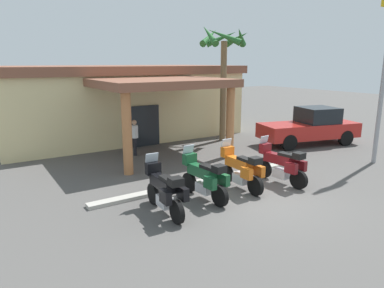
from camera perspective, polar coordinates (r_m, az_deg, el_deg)
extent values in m
plane|color=#514F4C|center=(11.65, 11.12, -8.62)|extent=(80.00, 80.00, 0.00)
cube|color=beige|center=(21.37, -11.80, 6.21)|extent=(13.24, 6.90, 3.61)
cube|color=#1E2328|center=(18.35, -7.90, 2.88)|extent=(1.80, 0.13, 2.10)
cube|color=brown|center=(16.13, -4.89, 9.80)|extent=(5.82, 4.56, 0.35)
cylinder|color=#B27042|center=(13.66, -10.41, 1.58)|extent=(0.37, 0.37, 3.18)
cylinder|color=#B27042|center=(16.13, 6.16, 3.47)|extent=(0.37, 0.37, 3.18)
cube|color=brown|center=(21.23, -12.06, 11.64)|extent=(13.64, 7.30, 0.44)
cylinder|color=black|center=(10.98, -6.22, -7.97)|extent=(0.18, 0.67, 0.66)
cylinder|color=black|center=(9.69, -2.43, -10.87)|extent=(0.18, 0.67, 0.66)
cube|color=silver|center=(10.29, -4.40, -9.18)|extent=(0.35, 0.58, 0.32)
cube|color=black|center=(10.23, -4.81, -6.25)|extent=(0.36, 1.16, 0.34)
cube|color=black|center=(9.86, -3.96, -5.64)|extent=(0.31, 0.61, 0.10)
cube|color=black|center=(10.70, -6.28, -3.90)|extent=(0.45, 0.26, 0.36)
cube|color=#B2BCC6|center=(10.69, -6.49, -2.36)|extent=(0.41, 0.14, 0.36)
cube|color=black|center=(9.54, -4.28, -8.49)|extent=(0.20, 0.45, 0.36)
cube|color=black|center=(9.76, -1.50, -7.95)|extent=(0.20, 0.45, 0.36)
cube|color=black|center=(9.42, -2.62, -6.09)|extent=(0.38, 0.34, 0.22)
cylinder|color=black|center=(11.91, -0.43, -6.19)|extent=(0.18, 0.67, 0.66)
cylinder|color=black|center=(10.77, 4.50, -8.35)|extent=(0.18, 0.67, 0.66)
cube|color=silver|center=(11.30, 1.98, -7.07)|extent=(0.35, 0.58, 0.32)
cube|color=#19512D|center=(11.24, 1.53, -4.42)|extent=(0.37, 1.17, 0.34)
cube|color=black|center=(10.92, 2.67, -3.76)|extent=(0.32, 0.62, 0.10)
cube|color=#19512D|center=(11.65, -0.38, -2.41)|extent=(0.45, 0.27, 0.36)
cube|color=#B2BCC6|center=(11.64, -0.62, -0.99)|extent=(0.41, 0.14, 0.36)
cube|color=#19512D|center=(10.57, 2.93, -6.27)|extent=(0.21, 0.45, 0.36)
cube|color=#19512D|center=(10.89, 5.05, -5.71)|extent=(0.21, 0.45, 0.36)
cube|color=black|center=(10.53, 4.40, -4.02)|extent=(0.38, 0.34, 0.22)
cylinder|color=black|center=(12.89, 5.59, -4.74)|extent=(0.16, 0.66, 0.66)
cylinder|color=black|center=(11.76, 10.17, -6.66)|extent=(0.16, 0.66, 0.66)
cube|color=silver|center=(12.28, 7.85, -5.51)|extent=(0.33, 0.57, 0.32)
cube|color=orange|center=(12.24, 7.48, -3.07)|extent=(0.33, 1.16, 0.34)
cube|color=black|center=(11.92, 8.57, -2.44)|extent=(0.30, 0.61, 0.10)
cube|color=orange|center=(12.65, 5.73, -1.22)|extent=(0.45, 0.25, 0.36)
cube|color=#B2BCC6|center=(12.64, 5.53, 0.08)|extent=(0.40, 0.13, 0.36)
cube|color=orange|center=(11.57, 8.80, -4.70)|extent=(0.19, 0.44, 0.36)
cube|color=orange|center=(11.90, 10.72, -4.27)|extent=(0.19, 0.44, 0.36)
cube|color=black|center=(11.54, 10.17, -2.66)|extent=(0.37, 0.33, 0.22)
cylinder|color=black|center=(13.59, 11.48, -4.00)|extent=(0.20, 0.67, 0.66)
cylinder|color=black|center=(12.69, 16.80, -5.54)|extent=(0.20, 0.67, 0.66)
cube|color=silver|center=(13.10, 14.14, -4.61)|extent=(0.37, 0.59, 0.32)
cube|color=maroon|center=(13.04, 13.75, -2.32)|extent=(0.40, 1.17, 0.34)
cube|color=black|center=(12.78, 15.02, -1.69)|extent=(0.33, 0.62, 0.10)
cube|color=maroon|center=(13.36, 11.70, -0.66)|extent=(0.46, 0.28, 0.36)
cube|color=#B2BCC6|center=(13.35, 11.50, 0.57)|extent=(0.41, 0.15, 0.36)
cube|color=maroon|center=(12.44, 15.67, -3.76)|extent=(0.22, 0.45, 0.36)
cube|color=maroon|center=(12.85, 17.06, -3.32)|extent=(0.22, 0.45, 0.36)
cube|color=black|center=(12.48, 16.86, -1.83)|extent=(0.39, 0.35, 0.22)
cylinder|color=black|center=(16.63, -9.12, -0.47)|extent=(0.14, 0.14, 0.83)
cylinder|color=black|center=(16.80, -9.17, -0.33)|extent=(0.14, 0.14, 0.83)
cylinder|color=white|center=(16.57, -9.23, 1.98)|extent=(0.32, 0.32, 0.59)
cylinder|color=white|center=(16.34, -9.18, 1.93)|extent=(0.09, 0.09, 0.56)
cylinder|color=white|center=(16.78, -9.29, 2.22)|extent=(0.09, 0.09, 0.56)
sphere|color=tan|center=(16.49, -9.29, 3.46)|extent=(0.22, 0.22, 0.22)
cylinder|color=black|center=(21.34, 20.51, 1.82)|extent=(0.84, 0.45, 0.80)
cylinder|color=black|center=(20.07, 23.50, 0.89)|extent=(0.84, 0.45, 0.80)
cylinder|color=black|center=(19.42, 12.62, 1.29)|extent=(0.84, 0.45, 0.80)
cylinder|color=black|center=(18.01, 15.36, 0.23)|extent=(0.84, 0.45, 0.80)
cube|color=#B2231E|center=(19.58, 18.23, 2.17)|extent=(5.51, 3.17, 0.75)
cube|color=black|center=(19.76, 19.56, 4.44)|extent=(2.19, 2.15, 0.80)
cylinder|color=brown|center=(19.47, 5.04, 8.33)|extent=(0.33, 0.33, 5.33)
cone|color=#236028|center=(20.00, 7.24, 16.49)|extent=(0.39, 1.78, 0.85)
cone|color=#236028|center=(20.30, 4.76, 16.63)|extent=(1.71, 1.13, 1.00)
cone|color=#236028|center=(19.84, 2.85, 16.88)|extent=(1.69, 1.08, 1.14)
cone|color=#236028|center=(19.05, 2.82, 17.16)|extent=(0.62, 1.69, 1.26)
cone|color=#236028|center=(18.58, 5.21, 16.92)|extent=(1.60, 1.37, 0.96)
cone|color=#236028|center=(19.31, 7.87, 16.75)|extent=(1.55, 1.42, 1.01)
cylinder|color=#99999E|center=(16.80, 28.30, 7.81)|extent=(0.18, 0.18, 6.33)
cube|color=#ADA89E|center=(12.79, 1.65, -6.09)|extent=(8.33, 0.36, 0.12)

